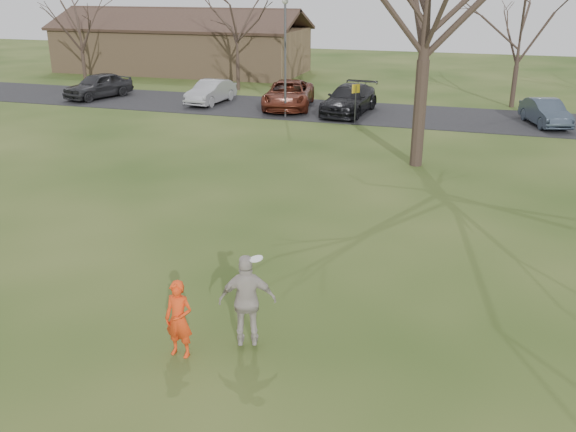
# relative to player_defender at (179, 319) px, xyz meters

# --- Properties ---
(ground) EXTENTS (120.00, 120.00, 0.00)m
(ground) POSITION_rel_player_defender_xyz_m (0.87, 0.36, -0.81)
(ground) COLOR #1E380F
(ground) RESTS_ON ground
(parking_strip) EXTENTS (62.00, 6.50, 0.04)m
(parking_strip) POSITION_rel_player_defender_xyz_m (0.87, 25.36, -0.79)
(parking_strip) COLOR black
(parking_strip) RESTS_ON ground
(player_defender) EXTENTS (0.60, 0.41, 1.61)m
(player_defender) POSITION_rel_player_defender_xyz_m (0.00, 0.00, 0.00)
(player_defender) COLOR #EA3C13
(player_defender) RESTS_ON ground
(car_0) EXTENTS (3.14, 4.98, 1.58)m
(car_0) POSITION_rel_player_defender_xyz_m (-18.38, 24.95, 0.02)
(car_0) COLOR #272729
(car_0) RESTS_ON parking_strip
(car_1) EXTENTS (1.79, 4.35, 1.40)m
(car_1) POSITION_rel_player_defender_xyz_m (-10.71, 25.35, -0.07)
(car_1) COLOR #98989D
(car_1) RESTS_ON parking_strip
(car_2) EXTENTS (3.58, 6.04, 1.57)m
(car_2) POSITION_rel_player_defender_xyz_m (-5.73, 25.36, 0.02)
(car_2) COLOR #5B2315
(car_2) RESTS_ON parking_strip
(car_3) EXTENTS (2.64, 5.55, 1.56)m
(car_3) POSITION_rel_player_defender_xyz_m (-1.99, 24.88, 0.01)
(car_3) COLOR black
(car_3) RESTS_ON parking_strip
(car_5) EXTENTS (2.58, 4.27, 1.33)m
(car_5) POSITION_rel_player_defender_xyz_m (8.36, 24.87, -0.10)
(car_5) COLOR #333E4C
(car_5) RESTS_ON parking_strip
(catching_play) EXTENTS (1.23, 0.82, 1.94)m
(catching_play) POSITION_rel_player_defender_xyz_m (1.21, 0.62, 0.29)
(catching_play) COLOR #AFA59D
(catching_play) RESTS_ON ground
(building) EXTENTS (20.60, 8.50, 5.14)m
(building) POSITION_rel_player_defender_xyz_m (-19.13, 38.36, 1.13)
(building) COLOR #8C6D4C
(building) RESTS_ON ground
(lamp_post) EXTENTS (0.34, 0.34, 6.27)m
(lamp_post) POSITION_rel_player_defender_xyz_m (-5.13, 22.86, 3.16)
(lamp_post) COLOR #47474C
(lamp_post) RESTS_ON ground
(sign_yellow) EXTENTS (0.35, 0.35, 2.08)m
(sign_yellow) POSITION_rel_player_defender_xyz_m (-1.13, 22.36, 0.64)
(sign_yellow) COLOR #47474C
(sign_yellow) RESTS_ON ground
(small_tree_row) EXTENTS (55.00, 5.90, 8.50)m
(small_tree_row) POSITION_rel_player_defender_xyz_m (5.25, 30.42, 3.09)
(small_tree_row) COLOR #352821
(small_tree_row) RESTS_ON ground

